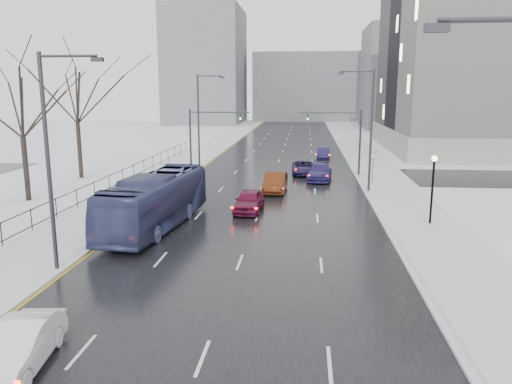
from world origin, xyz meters
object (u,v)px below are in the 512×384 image
(mast_signal_right, at_px, (349,135))
(sedan_left_near, at_px, (19,347))
(mast_signal_left, at_px, (201,133))
(streetlight_l_near, at_px, (52,153))
(sedan_right_near, at_px, (275,182))
(tree_park_e, at_px, (82,179))
(no_uturn_sign, at_px, (373,159))
(lamppost_r_mid, at_px, (433,180))
(sedan_center_near, at_px, (249,201))
(sedan_right_distant, at_px, (324,153))
(streetlight_l_far, at_px, (200,116))
(sedan_right_cross, at_px, (303,168))
(streetlight_r_mid, at_px, (369,125))
(sedan_right_far, at_px, (320,172))
(tree_park_d, at_px, (29,202))
(bus, at_px, (156,201))

(mast_signal_right, relative_size, sedan_left_near, 1.52)
(mast_signal_right, xyz_separation_m, mast_signal_left, (-14.65, 0.00, 0.00))
(streetlight_l_near, xyz_separation_m, mast_signal_left, (0.84, 28.00, -1.51))
(mast_signal_left, bearing_deg, sedan_right_near, -47.02)
(tree_park_e, height_order, no_uturn_sign, tree_park_e)
(lamppost_r_mid, height_order, mast_signal_right, mast_signal_right)
(tree_park_e, height_order, sedan_center_near, tree_park_e)
(mast_signal_right, bearing_deg, sedan_right_distant, 99.24)
(mast_signal_right, bearing_deg, tree_park_e, -171.10)
(streetlight_l_far, height_order, sedan_right_cross, streetlight_l_far)
(sedan_left_near, bearing_deg, streetlight_l_near, 101.37)
(streetlight_r_mid, relative_size, streetlight_l_far, 1.00)
(tree_park_e, bearing_deg, sedan_right_far, 3.59)
(tree_park_d, xyz_separation_m, streetlight_l_near, (9.63, -14.00, 5.62))
(tree_park_d, distance_m, mast_signal_left, 17.96)
(streetlight_r_mid, distance_m, sedan_right_far, 8.12)
(mast_signal_right, xyz_separation_m, bus, (-13.27, -20.13, -2.40))
(mast_signal_left, distance_m, sedan_right_far, 12.54)
(streetlight_r_mid, relative_size, streetlight_l_near, 1.00)
(sedan_right_distant, bearing_deg, sedan_right_far, -88.33)
(tree_park_e, xyz_separation_m, sedan_left_near, (12.81, -32.14, 0.75))
(streetlight_r_mid, xyz_separation_m, mast_signal_right, (-0.84, 8.00, -1.51))
(sedan_right_distant, bearing_deg, streetlight_l_near, -103.63)
(sedan_right_cross, bearing_deg, streetlight_l_far, 159.86)
(streetlight_l_far, xyz_separation_m, no_uturn_sign, (17.37, -8.00, -3.32))
(sedan_left_near, bearing_deg, sedan_center_near, 69.73)
(bus, xyz_separation_m, sedan_right_cross, (8.90, 20.59, -0.99))
(lamppost_r_mid, bearing_deg, mast_signal_left, 135.52)
(tree_park_e, relative_size, lamppost_r_mid, 3.15)
(tree_park_e, relative_size, mast_signal_left, 2.08)
(tree_park_e, relative_size, sedan_right_near, 2.77)
(no_uturn_sign, relative_size, sedan_right_near, 0.55)
(sedan_right_distant, bearing_deg, sedan_left_near, -97.56)
(streetlight_r_mid, bearing_deg, mast_signal_left, 152.69)
(mast_signal_left, bearing_deg, streetlight_l_far, 101.87)
(mast_signal_left, relative_size, sedan_center_near, 1.46)
(no_uturn_sign, bearing_deg, tree_park_e, 180.00)
(sedan_center_near, height_order, sedan_right_near, sedan_right_near)
(sedan_left_near, distance_m, sedan_right_distant, 49.46)
(streetlight_l_far, xyz_separation_m, bus, (2.23, -24.13, -3.91))
(tree_park_d, relative_size, sedan_right_near, 2.56)
(lamppost_r_mid, height_order, mast_signal_left, mast_signal_left)
(mast_signal_left, relative_size, sedan_right_near, 1.33)
(sedan_right_cross, xyz_separation_m, sedan_right_far, (1.53, -3.04, 0.10))
(sedan_right_near, bearing_deg, sedan_right_distant, 79.61)
(streetlight_l_near, distance_m, sedan_right_distant, 42.64)
(streetlight_l_far, xyz_separation_m, mast_signal_right, (15.49, -4.00, -1.51))
(mast_signal_right, xyz_separation_m, sedan_right_distant, (-1.97, 12.14, -3.39))
(streetlight_r_mid, relative_size, sedan_right_near, 2.05)
(mast_signal_left, xyz_separation_m, bus, (1.39, -20.13, -2.40))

